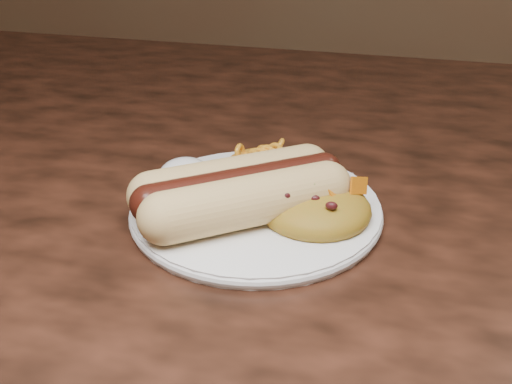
# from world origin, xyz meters

# --- Properties ---
(table) EXTENTS (1.60, 0.90, 0.75)m
(table) POSITION_xyz_m (0.00, 0.00, 0.66)
(table) COLOR #462115
(table) RESTS_ON floor
(plate) EXTENTS (0.25, 0.25, 0.01)m
(plate) POSITION_xyz_m (-0.03, -0.04, 0.76)
(plate) COLOR white
(plate) RESTS_ON table
(hotdog) EXTENTS (0.13, 0.14, 0.04)m
(hotdog) POSITION_xyz_m (-0.03, -0.06, 0.78)
(hotdog) COLOR #CEBA62
(hotdog) RESTS_ON plate
(mac_and_cheese) EXTENTS (0.09, 0.09, 0.03)m
(mac_and_cheese) POSITION_xyz_m (-0.03, 0.02, 0.77)
(mac_and_cheese) COLOR yellow
(mac_and_cheese) RESTS_ON plate
(sour_cream) EXTENTS (0.05, 0.05, 0.03)m
(sour_cream) POSITION_xyz_m (-0.09, -0.02, 0.77)
(sour_cream) COLOR white
(sour_cream) RESTS_ON plate
(taco_salad) EXTENTS (0.09, 0.08, 0.04)m
(taco_salad) POSITION_xyz_m (0.02, -0.05, 0.78)
(taco_salad) COLOR #CE460E
(taco_salad) RESTS_ON plate
(fork) EXTENTS (0.05, 0.16, 0.00)m
(fork) POSITION_xyz_m (-0.07, -0.07, 0.75)
(fork) COLOR white
(fork) RESTS_ON table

